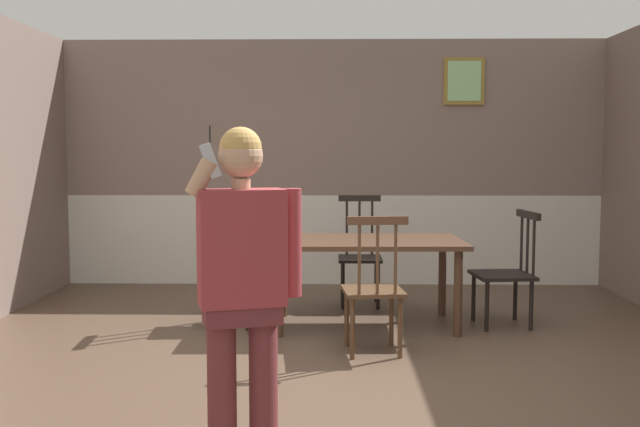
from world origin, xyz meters
TOP-DOWN VIEW (x-y plane):
  - ground_plane at (0.00, 0.00)m, footprint 7.67×7.67m
  - room_back_partition at (0.01, 3.49)m, footprint 6.10×0.17m
  - dining_table at (0.28, 1.49)m, footprint 1.67×0.97m
  - chair_near_window at (1.50, 1.52)m, footprint 0.52×0.52m
  - chair_by_doorway at (0.31, 0.64)m, footprint 0.48×0.48m
  - chair_at_table_head at (0.27, 2.35)m, footprint 0.42×0.42m
  - chair_opposite_corner at (-0.93, 1.47)m, footprint 0.45×0.45m
  - person_figure at (-0.42, -1.25)m, footprint 0.53×0.32m

SIDE VIEW (x-z plane):
  - ground_plane at x=0.00m, z-range 0.00..0.00m
  - chair_near_window at x=1.50m, z-range -0.02..0.97m
  - chair_opposite_corner at x=-0.93m, z-range -0.03..0.98m
  - chair_by_doorway at x=0.31m, z-range -0.03..1.01m
  - chair_at_table_head at x=0.27m, z-range -0.04..1.03m
  - dining_table at x=0.28m, z-range 0.29..1.04m
  - person_figure at x=-0.42m, z-range 0.11..1.73m
  - room_back_partition at x=0.01m, z-range -0.05..2.68m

